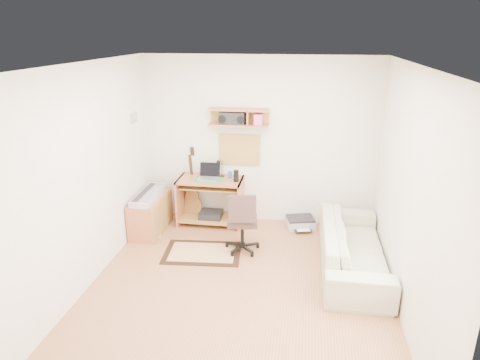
% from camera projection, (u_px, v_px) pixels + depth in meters
% --- Properties ---
extents(floor, '(3.60, 4.00, 0.01)m').
position_uv_depth(floor, '(239.00, 288.00, 5.12)').
color(floor, '#A66C45').
rests_on(floor, ground).
extents(ceiling, '(3.60, 4.00, 0.01)m').
position_uv_depth(ceiling, '(239.00, 64.00, 4.25)').
color(ceiling, white).
rests_on(ceiling, ground).
extents(back_wall, '(3.60, 0.01, 2.60)m').
position_uv_depth(back_wall, '(259.00, 142.00, 6.55)').
color(back_wall, silver).
rests_on(back_wall, ground).
extents(left_wall, '(0.01, 4.00, 2.60)m').
position_uv_depth(left_wall, '(86.00, 178.00, 4.94)').
color(left_wall, silver).
rests_on(left_wall, ground).
extents(right_wall, '(0.01, 4.00, 2.60)m').
position_uv_depth(right_wall, '(410.00, 196.00, 4.42)').
color(right_wall, silver).
rests_on(right_wall, ground).
extents(wall_shelf, '(0.90, 0.25, 0.26)m').
position_uv_depth(wall_shelf, '(239.00, 117.00, 6.34)').
color(wall_shelf, '#B3683F').
rests_on(wall_shelf, back_wall).
extents(cork_board, '(0.64, 0.03, 0.49)m').
position_uv_depth(cork_board, '(240.00, 150.00, 6.62)').
color(cork_board, tan).
rests_on(cork_board, back_wall).
extents(wall_photo, '(0.02, 0.20, 0.15)m').
position_uv_depth(wall_photo, '(134.00, 118.00, 6.20)').
color(wall_photo, '#4C8CBF').
rests_on(wall_photo, left_wall).
extents(desk, '(1.00, 0.55, 0.75)m').
position_uv_depth(desk, '(211.00, 201.00, 6.70)').
color(desk, '#B3683F').
rests_on(desk, floor).
extents(laptop, '(0.32, 0.32, 0.24)m').
position_uv_depth(laptop, '(209.00, 172.00, 6.52)').
color(laptop, silver).
rests_on(laptop, desk).
extents(speaker, '(0.08, 0.08, 0.18)m').
position_uv_depth(speaker, '(236.00, 176.00, 6.44)').
color(speaker, black).
rests_on(speaker, desk).
extents(desk_lamp, '(0.09, 0.09, 0.28)m').
position_uv_depth(desk_lamp, '(222.00, 168.00, 6.64)').
color(desk_lamp, black).
rests_on(desk_lamp, desk).
extents(pencil_cup, '(0.07, 0.07, 0.10)m').
position_uv_depth(pencil_cup, '(230.00, 175.00, 6.61)').
color(pencil_cup, '#33499A').
rests_on(pencil_cup, desk).
extents(boombox, '(0.38, 0.17, 0.20)m').
position_uv_depth(boombox, '(232.00, 118.00, 6.36)').
color(boombox, black).
rests_on(boombox, wall_shelf).
extents(rug, '(1.11, 0.79, 0.01)m').
position_uv_depth(rug, '(202.00, 252.00, 5.91)').
color(rug, beige).
rests_on(rug, floor).
extents(task_chair, '(0.52, 0.52, 0.91)m').
position_uv_depth(task_chair, '(242.00, 221.00, 5.84)').
color(task_chair, '#362520').
rests_on(task_chair, floor).
extents(cabinet, '(0.40, 0.90, 0.55)m').
position_uv_depth(cabinet, '(150.00, 214.00, 6.49)').
color(cabinet, '#B3683F').
rests_on(cabinet, floor).
extents(music_keyboard, '(0.28, 0.89, 0.08)m').
position_uv_depth(music_keyboard, '(149.00, 195.00, 6.39)').
color(music_keyboard, '#B2B5BA').
rests_on(music_keyboard, cabinet).
extents(guitar, '(0.33, 0.21, 1.19)m').
position_uv_depth(guitar, '(191.00, 184.00, 6.81)').
color(guitar, olive).
rests_on(guitar, floor).
extents(waste_basket, '(0.33, 0.33, 0.31)m').
position_uv_depth(waste_basket, '(152.00, 227.00, 6.34)').
color(waste_basket, white).
rests_on(waste_basket, floor).
extents(printer, '(0.49, 0.43, 0.16)m').
position_uv_depth(printer, '(300.00, 222.00, 6.65)').
color(printer, '#A5A8AA').
rests_on(printer, floor).
extents(sofa, '(0.59, 2.01, 0.79)m').
position_uv_depth(sofa, '(354.00, 240.00, 5.42)').
color(sofa, '#BCB495').
rests_on(sofa, floor).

